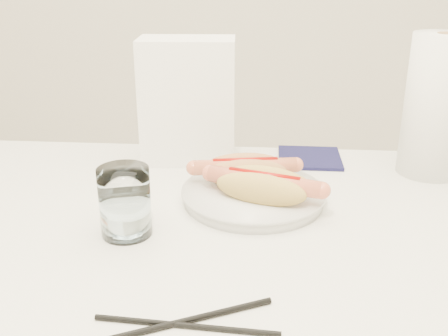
# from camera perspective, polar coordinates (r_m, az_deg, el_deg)

# --- Properties ---
(table) EXTENTS (1.20, 0.80, 0.75)m
(table) POSITION_cam_1_polar(r_m,az_deg,el_deg) (0.87, -2.98, -10.27)
(table) COLOR white
(table) RESTS_ON ground
(plate) EXTENTS (0.29, 0.29, 0.02)m
(plate) POSITION_cam_1_polar(r_m,az_deg,el_deg) (0.93, 3.17, -3.06)
(plate) COLOR silver
(plate) RESTS_ON table
(hotdog_left) EXTENTS (0.19, 0.09, 0.05)m
(hotdog_left) POSITION_cam_1_polar(r_m,az_deg,el_deg) (0.95, 2.29, -0.25)
(hotdog_left) COLOR #C0844D
(hotdog_left) RESTS_ON plate
(hotdog_right) EXTENTS (0.19, 0.12, 0.05)m
(hotdog_right) POSITION_cam_1_polar(r_m,az_deg,el_deg) (0.89, 4.31, -1.94)
(hotdog_right) COLOR tan
(hotdog_right) RESTS_ON plate
(water_glass) EXTENTS (0.08, 0.08, 0.11)m
(water_glass) POSITION_cam_1_polar(r_m,az_deg,el_deg) (0.82, -10.62, -3.60)
(water_glass) COLOR white
(water_glass) RESTS_ON table
(chopstick_near) EXTENTS (0.22, 0.02, 0.01)m
(chopstick_near) POSITION_cam_1_polar(r_m,az_deg,el_deg) (0.64, -4.09, -16.56)
(chopstick_near) COLOR black
(chopstick_near) RESTS_ON table
(chopstick_far) EXTENTS (0.23, 0.12, 0.01)m
(chopstick_far) POSITION_cam_1_polar(r_m,az_deg,el_deg) (0.64, -5.45, -16.36)
(chopstick_far) COLOR black
(chopstick_far) RESTS_ON table
(napkin_box) EXTENTS (0.19, 0.11, 0.25)m
(napkin_box) POSITION_cam_1_polar(r_m,az_deg,el_deg) (1.09, -3.90, 7.19)
(napkin_box) COLOR white
(napkin_box) RESTS_ON table
(navy_napkin) EXTENTS (0.13, 0.13, 0.01)m
(navy_napkin) POSITION_cam_1_polar(r_m,az_deg,el_deg) (1.14, 9.19, 1.09)
(navy_napkin) COLOR #121138
(navy_napkin) RESTS_ON table
(paper_towel_roll) EXTENTS (0.15, 0.15, 0.27)m
(paper_towel_roll) POSITION_cam_1_polar(r_m,az_deg,el_deg) (1.09, 21.92, 6.21)
(paper_towel_roll) COLOR white
(paper_towel_roll) RESTS_ON table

